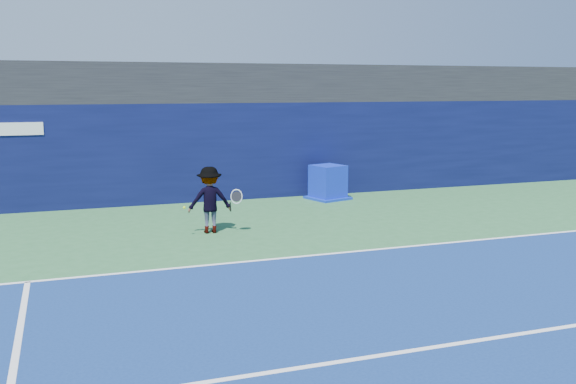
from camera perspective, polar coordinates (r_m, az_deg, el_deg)
name	(u,v)px	position (r m, az deg, el deg)	size (l,w,h in m)	color
ground	(349,304)	(10.65, 5.44, -9.89)	(80.00, 80.00, 0.00)	#2D6436
baseline	(288,258)	(13.30, -0.01, -5.86)	(24.00, 0.10, 0.01)	white
service_line	(412,351)	(8.99, 10.94, -13.68)	(24.00, 0.10, 0.01)	white
stadium_band	(200,83)	(21.04, -7.82, 9.55)	(36.00, 3.00, 1.20)	black
back_wall_assembly	(208,151)	(20.16, -7.12, 3.60)	(36.00, 1.03, 3.00)	#0A0E37
equipment_cart	(328,184)	(20.15, 3.56, 0.75)	(1.39, 1.39, 1.07)	#0C21B4
tennis_player	(210,200)	(15.55, -6.97, -0.70)	(1.28, 0.73, 1.61)	white
tennis_ball	(184,208)	(15.09, -9.21, -1.38)	(0.07, 0.07, 0.07)	#B9E719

